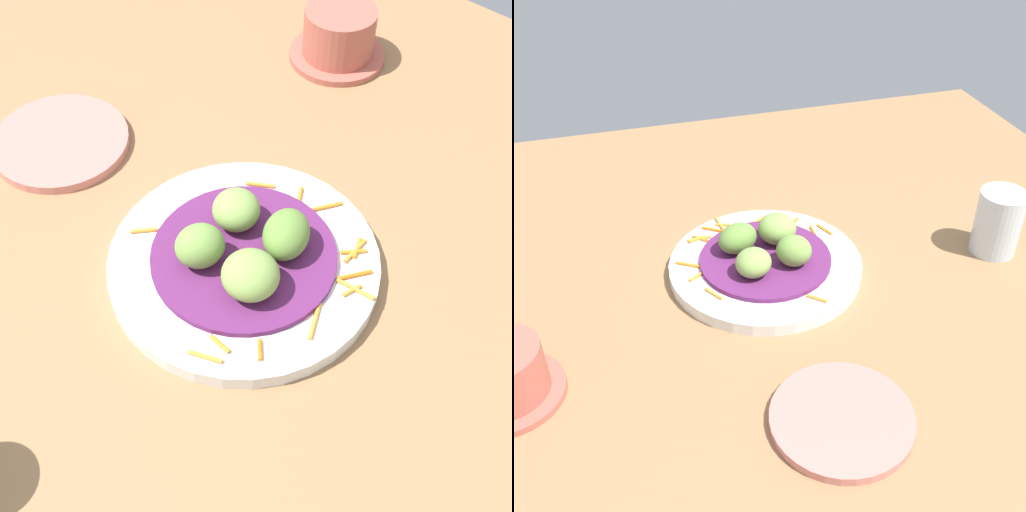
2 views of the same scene
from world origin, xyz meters
TOP-DOWN VIEW (x-y plane):
  - table_surface at (0.00, 0.00)cm, footprint 110.00×110.00cm
  - main_plate at (2.51, -5.91)cm, footprint 25.02×25.02cm
  - cabbage_bed at (2.51, -5.91)cm, footprint 17.07×17.07cm
  - carrot_garnish at (5.14, -10.51)cm, footprint 21.98×21.89cm
  - guac_scoop_left at (-0.53, -3.50)cm, footprint 5.87×5.68cm
  - guac_scoop_center at (0.10, -8.94)cm, footprint 6.42×6.44cm
  - guac_scoop_right at (5.55, -8.32)cm, footprint 6.58×5.95cm
  - guac_scoop_back at (4.92, -2.87)cm, footprint 6.36×6.34cm
  - side_plate_small at (2.11, 20.04)cm, footprint 14.60×14.60cm
  - water_glass at (-28.63, -1.76)cm, footprint 6.18×6.18cm

SIDE VIEW (x-z plane):
  - table_surface at x=0.00cm, z-range 0.00..2.00cm
  - side_plate_small at x=2.11cm, z-range 2.00..3.02cm
  - main_plate at x=2.51cm, z-range 2.00..3.65cm
  - carrot_garnish at x=5.14cm, z-range 3.65..4.05cm
  - cabbage_bed at x=2.51cm, z-range 3.65..4.30cm
  - guac_scoop_back at x=4.92cm, z-range 4.30..7.84cm
  - guac_scoop_right at x=5.55cm, z-range 4.30..8.19cm
  - guac_scoop_center at x=0.10cm, z-range 4.30..8.31cm
  - guac_scoop_left at x=-0.53cm, z-range 4.30..8.38cm
  - water_glass at x=-28.63cm, z-range 2.00..10.97cm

